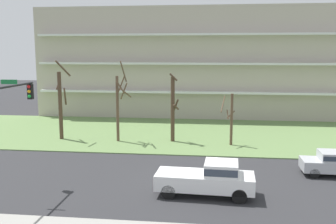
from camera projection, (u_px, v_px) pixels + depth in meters
ground at (195, 183)px, 23.46m from camera, size 160.00×160.00×0.00m
grass_lawn_strip at (202, 134)px, 37.18m from camera, size 80.00×16.00×0.08m
apartment_building at (206, 62)px, 50.25m from camera, size 40.71×13.65×13.12m
tree_far_left at (61, 103)px, 34.46m from camera, size 1.41×1.69×7.19m
tree_left at (119, 103)px, 33.59m from camera, size 1.33×2.08×7.14m
tree_center at (173, 109)px, 33.59m from camera, size 0.85×1.11×6.10m
tree_right at (231, 118)px, 32.35m from camera, size 1.27×1.57×4.45m
pickup_white_near_left at (209, 178)px, 21.22m from camera, size 5.49×2.27×1.95m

